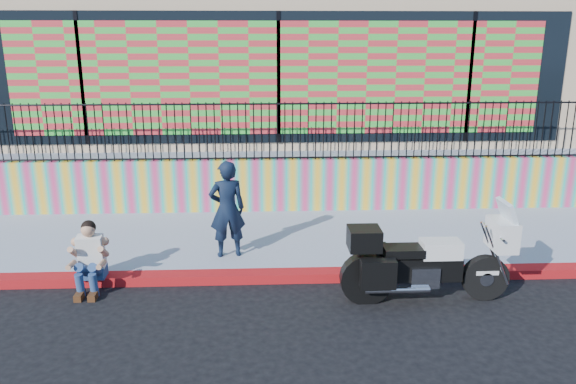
{
  "coord_description": "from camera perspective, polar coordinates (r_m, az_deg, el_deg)",
  "views": [
    {
      "loc": [
        -0.35,
        -8.21,
        3.77
      ],
      "look_at": [
        0.07,
        1.2,
        1.12
      ],
      "focal_mm": 35.0,
      "sensor_mm": 36.0,
      "label": 1
    }
  ],
  "objects": [
    {
      "name": "ground",
      "position": [
        9.04,
        -0.12,
        -8.94
      ],
      "size": [
        90.0,
        90.0,
        0.0
      ],
      "primitive_type": "plane",
      "color": "black",
      "rests_on": "ground"
    },
    {
      "name": "red_curb",
      "position": [
        9.0,
        -0.12,
        -8.51
      ],
      "size": [
        16.0,
        0.3,
        0.15
      ],
      "primitive_type": "cube",
      "color": "maroon",
      "rests_on": "ground"
    },
    {
      "name": "sidewalk",
      "position": [
        10.53,
        -0.51,
        -4.83
      ],
      "size": [
        16.0,
        3.0,
        0.15
      ],
      "primitive_type": "cube",
      "color": "#878FA2",
      "rests_on": "ground"
    },
    {
      "name": "mural_wall",
      "position": [
        11.86,
        -0.79,
        0.71
      ],
      "size": [
        16.0,
        0.2,
        1.1
      ],
      "primitive_type": "cube",
      "color": "#D73872",
      "rests_on": "sidewalk"
    },
    {
      "name": "metal_fence",
      "position": [
        11.62,
        -0.82,
        6.2
      ],
      "size": [
        15.8,
        0.04,
        1.2
      ],
      "primitive_type": null,
      "color": "black",
      "rests_on": "mural_wall"
    },
    {
      "name": "elevated_platform",
      "position": [
        16.85,
        -1.34,
        4.95
      ],
      "size": [
        16.0,
        10.0,
        1.25
      ],
      "primitive_type": "cube",
      "color": "#878FA2",
      "rests_on": "ground"
    },
    {
      "name": "storefront_building",
      "position": [
        16.35,
        -1.38,
        13.88
      ],
      "size": [
        14.0,
        8.06,
        4.0
      ],
      "color": "#CBAD87",
      "rests_on": "elevated_platform"
    },
    {
      "name": "police_motorcycle",
      "position": [
        8.38,
        13.64,
        -6.74
      ],
      "size": [
        2.43,
        0.8,
        1.51
      ],
      "color": "black",
      "rests_on": "ground"
    },
    {
      "name": "police_officer",
      "position": [
        9.38,
        -6.2,
        -1.73
      ],
      "size": [
        0.66,
        0.5,
        1.64
      ],
      "primitive_type": "imported",
      "rotation": [
        0.0,
        0.0,
        3.33
      ],
      "color": "black",
      "rests_on": "sidewalk"
    },
    {
      "name": "seated_man",
      "position": [
        9.0,
        -19.55,
        -6.89
      ],
      "size": [
        0.54,
        0.71,
        1.06
      ],
      "color": "navy",
      "rests_on": "ground"
    }
  ]
}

